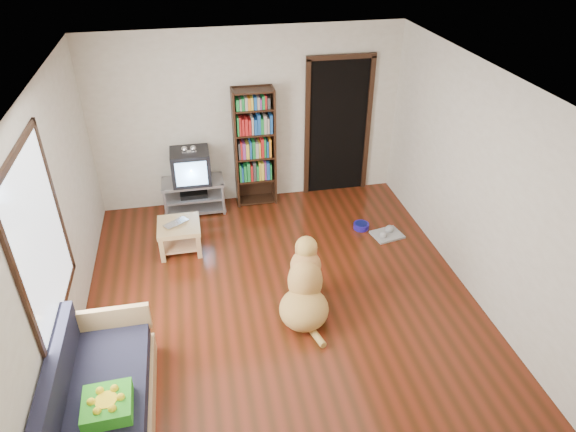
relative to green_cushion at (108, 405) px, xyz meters
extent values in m
plane|color=#5B1F0F|center=(1.75, 1.55, -0.49)|extent=(5.00, 5.00, 0.00)
plane|color=white|center=(1.75, 1.55, 2.11)|extent=(5.00, 5.00, 0.00)
plane|color=beige|center=(1.75, 4.05, 0.81)|extent=(4.50, 0.00, 4.50)
plane|color=beige|center=(1.75, -0.95, 0.81)|extent=(4.50, 0.00, 4.50)
plane|color=beige|center=(-0.50, 1.55, 0.81)|extent=(0.00, 5.00, 5.00)
plane|color=beige|center=(4.00, 1.55, 0.81)|extent=(0.00, 5.00, 5.00)
cube|color=green|center=(0.00, 0.00, 0.00)|extent=(0.41, 0.41, 0.13)
imported|color=silver|center=(0.62, 2.79, -0.07)|extent=(0.39, 0.36, 0.03)
cylinder|color=navy|center=(3.16, 2.83, -0.45)|extent=(0.22, 0.22, 0.08)
cube|color=gray|center=(3.46, 2.58, -0.47)|extent=(0.46, 0.39, 0.03)
cube|color=white|center=(-0.48, 1.05, 1.01)|extent=(0.02, 1.30, 1.60)
cube|color=black|center=(-0.48, 1.05, 1.83)|extent=(0.03, 1.42, 0.06)
cube|color=black|center=(-0.48, 1.05, 0.19)|extent=(0.03, 1.42, 0.06)
cube|color=black|center=(-0.48, 0.35, 1.01)|extent=(0.03, 0.06, 1.70)
cube|color=black|center=(-0.48, 1.75, 1.01)|extent=(0.03, 0.06, 1.70)
cube|color=black|center=(3.10, 4.04, 0.56)|extent=(0.90, 0.02, 2.10)
cube|color=black|center=(2.62, 4.02, 0.56)|extent=(0.07, 0.05, 2.14)
cube|color=black|center=(3.58, 4.02, 0.56)|extent=(0.07, 0.05, 2.14)
cube|color=black|center=(3.10, 4.02, 1.64)|extent=(1.03, 0.05, 0.07)
cube|color=#99999E|center=(0.85, 3.80, -0.01)|extent=(0.90, 0.45, 0.04)
cube|color=#99999E|center=(0.85, 3.80, -0.24)|extent=(0.86, 0.42, 0.03)
cube|color=#99999E|center=(0.85, 3.80, -0.43)|extent=(0.90, 0.45, 0.04)
cylinder|color=#99999E|center=(0.43, 3.60, -0.24)|extent=(0.04, 0.04, 0.50)
cylinder|color=#99999E|center=(1.27, 3.60, -0.24)|extent=(0.04, 0.04, 0.50)
cylinder|color=#99999E|center=(0.43, 4.00, -0.24)|extent=(0.04, 0.04, 0.50)
cylinder|color=#99999E|center=(1.27, 4.00, -0.24)|extent=(0.04, 0.04, 0.50)
cube|color=black|center=(0.85, 3.80, -0.19)|extent=(0.40, 0.30, 0.07)
cube|color=black|center=(0.85, 3.80, 0.25)|extent=(0.55, 0.48, 0.48)
cube|color=black|center=(0.85, 4.00, 0.25)|extent=(0.40, 0.14, 0.36)
cube|color=#8CBFF2|center=(0.85, 3.56, 0.25)|extent=(0.44, 0.02, 0.36)
cube|color=silver|center=(0.85, 3.75, 0.50)|extent=(0.20, 0.07, 0.02)
sphere|color=silver|center=(0.79, 3.75, 0.55)|extent=(0.09, 0.09, 0.09)
sphere|color=silver|center=(0.91, 3.75, 0.55)|extent=(0.09, 0.09, 0.09)
cube|color=black|center=(1.52, 3.89, 0.41)|extent=(0.03, 0.30, 1.80)
cube|color=black|center=(2.08, 3.89, 0.41)|extent=(0.03, 0.30, 1.80)
cube|color=black|center=(1.80, 4.03, 0.41)|extent=(0.60, 0.02, 1.80)
cube|color=black|center=(1.80, 3.89, -0.46)|extent=(0.56, 0.28, 0.02)
cube|color=black|center=(1.80, 3.89, -0.09)|extent=(0.56, 0.28, 0.03)
cube|color=black|center=(1.80, 3.89, 0.28)|extent=(0.56, 0.28, 0.02)
cube|color=black|center=(1.80, 3.89, 0.65)|extent=(0.56, 0.28, 0.02)
cube|color=black|center=(1.80, 3.89, 1.02)|extent=(0.56, 0.28, 0.02)
cube|color=black|center=(1.80, 3.89, 1.28)|extent=(0.56, 0.28, 0.02)
cube|color=tan|center=(-0.08, 0.15, -0.38)|extent=(0.80, 1.80, 0.22)
cube|color=#1E1E2D|center=(-0.08, 0.15, -0.16)|extent=(0.74, 1.74, 0.18)
cube|color=#1E1E2D|center=(-0.42, 0.15, 0.11)|extent=(0.12, 1.74, 0.40)
cube|color=tan|center=(-0.08, 1.01, 0.01)|extent=(0.80, 0.06, 0.30)
cube|color=tan|center=(0.62, 2.82, -0.12)|extent=(0.55, 0.55, 0.06)
cube|color=tan|center=(0.62, 2.82, -0.39)|extent=(0.45, 0.45, 0.03)
cube|color=tan|center=(0.38, 2.58, -0.32)|extent=(0.06, 0.06, 0.34)
cube|color=tan|center=(0.85, 2.58, -0.32)|extent=(0.06, 0.06, 0.34)
cube|color=tan|center=(0.38, 3.05, -0.32)|extent=(0.06, 0.06, 0.34)
cube|color=tan|center=(0.85, 3.05, -0.32)|extent=(0.06, 0.06, 0.34)
ellipsoid|color=#B78246|center=(1.93, 1.15, -0.32)|extent=(0.69, 0.72, 0.41)
ellipsoid|color=tan|center=(1.99, 1.36, -0.09)|extent=(0.50, 0.52, 0.54)
ellipsoid|color=#BE8849|center=(2.02, 1.47, 0.04)|extent=(0.42, 0.40, 0.38)
ellipsoid|color=tan|center=(2.03, 1.53, 0.25)|extent=(0.32, 0.33, 0.24)
ellipsoid|color=tan|center=(2.07, 1.66, 0.22)|extent=(0.16, 0.23, 0.10)
sphere|color=black|center=(2.10, 1.75, 0.22)|extent=(0.05, 0.05, 0.05)
ellipsoid|color=#B69246|center=(1.93, 1.51, 0.23)|extent=(0.08, 0.09, 0.16)
ellipsoid|color=tan|center=(2.11, 1.46, 0.23)|extent=(0.08, 0.09, 0.16)
cylinder|color=tan|center=(1.96, 1.60, -0.27)|extent=(0.12, 0.15, 0.44)
cylinder|color=#C17B4A|center=(2.13, 1.55, -0.27)|extent=(0.12, 0.15, 0.44)
sphere|color=#B79646|center=(1.98, 1.65, -0.46)|extent=(0.11, 0.11, 0.11)
sphere|color=#D6B052|center=(2.14, 1.60, -0.46)|extent=(0.11, 0.11, 0.11)
cylinder|color=gold|center=(1.99, 0.89, -0.45)|extent=(0.17, 0.39, 0.09)
camera|label=1|loc=(0.92, -3.00, 3.56)|focal=32.00mm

